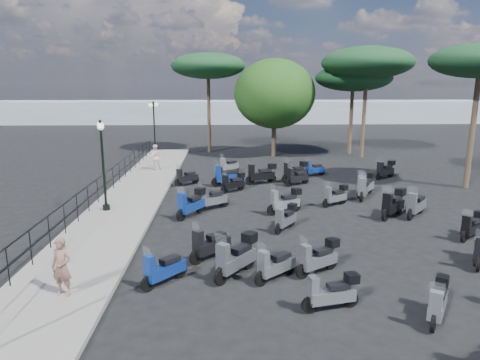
{
  "coord_description": "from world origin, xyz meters",
  "views": [
    {
      "loc": [
        -2.0,
        -16.86,
        5.46
      ],
      "look_at": [
        -1.34,
        1.92,
        1.2
      ],
      "focal_mm": 32.0,
      "sensor_mm": 36.0,
      "label": 1
    }
  ],
  "objects_px": {
    "lamp_post_2": "(154,126)",
    "scooter_18": "(438,303)",
    "scooter_17": "(314,169)",
    "scooter_16": "(261,174)",
    "pedestrian_far": "(155,157)",
    "scooter_14": "(286,219)",
    "scooter_11": "(227,177)",
    "pine_2": "(208,66)",
    "scooter_6": "(331,293)",
    "broadleaf_tree": "(275,94)",
    "scooter_13": "(318,258)",
    "scooter_26": "(472,226)",
    "scooter_20": "(393,205)",
    "woman": "(62,267)",
    "scooter_4": "(186,178)",
    "scooter_10": "(233,183)",
    "scooter_27": "(365,185)",
    "scooter_9": "(285,202)",
    "pine_1": "(353,78)",
    "pine_0": "(367,63)",
    "scooter_1": "(163,270)",
    "scooter_21": "(416,206)",
    "scooter_0": "(236,258)",
    "scooter_5": "(229,166)",
    "lamp_post_1": "(103,160)",
    "scooter_8": "(210,245)",
    "scooter_19": "(480,249)",
    "scooter_29": "(385,170)",
    "scooter_2": "(191,204)",
    "scooter_23": "(295,172)",
    "scooter_3": "(211,199)",
    "scooter_15": "(335,196)",
    "scooter_22": "(297,177)"
  },
  "relations": [
    {
      "from": "scooter_3",
      "to": "lamp_post_2",
      "type": "bearing_deg",
      "value": -13.75
    },
    {
      "from": "scooter_16",
      "to": "scooter_21",
      "type": "distance_m",
      "value": 8.56
    },
    {
      "from": "woman",
      "to": "pedestrian_far",
      "type": "height_order",
      "value": "pedestrian_far"
    },
    {
      "from": "scooter_17",
      "to": "scooter_26",
      "type": "height_order",
      "value": "same"
    },
    {
      "from": "scooter_23",
      "to": "scooter_15",
      "type": "bearing_deg",
      "value": 159.57
    },
    {
      "from": "scooter_5",
      "to": "scooter_21",
      "type": "distance_m",
      "value": 12.07
    },
    {
      "from": "scooter_1",
      "to": "scooter_10",
      "type": "xyz_separation_m",
      "value": [
        2.11,
        10.27,
        0.03
      ]
    },
    {
      "from": "scooter_2",
      "to": "scooter_6",
      "type": "bearing_deg",
      "value": 149.96
    },
    {
      "from": "scooter_10",
      "to": "scooter_13",
      "type": "bearing_deg",
      "value": 154.02
    },
    {
      "from": "scooter_23",
      "to": "pine_1",
      "type": "xyz_separation_m",
      "value": [
        5.89,
        9.69,
        5.29
      ]
    },
    {
      "from": "scooter_11",
      "to": "scooter_20",
      "type": "bearing_deg",
      "value": -150.96
    },
    {
      "from": "scooter_18",
      "to": "pine_1",
      "type": "bearing_deg",
      "value": -67.77
    },
    {
      "from": "lamp_post_2",
      "to": "scooter_17",
      "type": "bearing_deg",
      "value": -13.9
    },
    {
      "from": "scooter_0",
      "to": "scooter_26",
      "type": "relative_size",
      "value": 1.22
    },
    {
      "from": "scooter_6",
      "to": "broadleaf_tree",
      "type": "distance_m",
      "value": 23.22
    },
    {
      "from": "lamp_post_1",
      "to": "scooter_14",
      "type": "distance_m",
      "value": 8.01
    },
    {
      "from": "scooter_8",
      "to": "scooter_11",
      "type": "relative_size",
      "value": 0.76
    },
    {
      "from": "scooter_19",
      "to": "scooter_29",
      "type": "distance_m",
      "value": 12.21
    },
    {
      "from": "scooter_4",
      "to": "scooter_29",
      "type": "bearing_deg",
      "value": -122.87
    },
    {
      "from": "scooter_5",
      "to": "scooter_26",
      "type": "distance_m",
      "value": 14.67
    },
    {
      "from": "scooter_14",
      "to": "scooter_22",
      "type": "bearing_deg",
      "value": -67.29
    },
    {
      "from": "scooter_0",
      "to": "scooter_18",
      "type": "relative_size",
      "value": 1.19
    },
    {
      "from": "lamp_post_1",
      "to": "scooter_16",
      "type": "bearing_deg",
      "value": 19.63
    },
    {
      "from": "lamp_post_2",
      "to": "woman",
      "type": "relative_size",
      "value": 2.66
    },
    {
      "from": "woman",
      "to": "scooter_3",
      "type": "height_order",
      "value": "woman"
    },
    {
      "from": "scooter_11",
      "to": "broadleaf_tree",
      "type": "bearing_deg",
      "value": -41.18
    },
    {
      "from": "scooter_14",
      "to": "scooter_21",
      "type": "xyz_separation_m",
      "value": [
        5.65,
        1.44,
        0.04
      ]
    },
    {
      "from": "scooter_17",
      "to": "scooter_16",
      "type": "bearing_deg",
      "value": 96.62
    },
    {
      "from": "scooter_8",
      "to": "scooter_29",
      "type": "height_order",
      "value": "scooter_8"
    },
    {
      "from": "pedestrian_far",
      "to": "scooter_14",
      "type": "distance_m",
      "value": 13.06
    },
    {
      "from": "scooter_13",
      "to": "pine_0",
      "type": "relative_size",
      "value": 0.18
    },
    {
      "from": "scooter_27",
      "to": "broadleaf_tree",
      "type": "height_order",
      "value": "broadleaf_tree"
    },
    {
      "from": "scooter_2",
      "to": "pine_2",
      "type": "distance_m",
      "value": 18.31
    },
    {
      "from": "scooter_18",
      "to": "scooter_8",
      "type": "bearing_deg",
      "value": -1.1
    },
    {
      "from": "scooter_27",
      "to": "scooter_9",
      "type": "bearing_deg",
      "value": 71.39
    },
    {
      "from": "scooter_17",
      "to": "scooter_23",
      "type": "xyz_separation_m",
      "value": [
        -1.34,
        -1.35,
        0.13
      ]
    },
    {
      "from": "pedestrian_far",
      "to": "scooter_14",
      "type": "xyz_separation_m",
      "value": [
        6.68,
        -11.21,
        -0.48
      ]
    },
    {
      "from": "woman",
      "to": "scooter_16",
      "type": "distance_m",
      "value": 14.18
    },
    {
      "from": "lamp_post_2",
      "to": "scooter_18",
      "type": "bearing_deg",
      "value": -48.93
    },
    {
      "from": "scooter_11",
      "to": "pine_2",
      "type": "relative_size",
      "value": 0.23
    },
    {
      "from": "scooter_11",
      "to": "scooter_17",
      "type": "bearing_deg",
      "value": -86.82
    },
    {
      "from": "scooter_5",
      "to": "pine_0",
      "type": "height_order",
      "value": "pine_0"
    },
    {
      "from": "scooter_4",
      "to": "scooter_5",
      "type": "relative_size",
      "value": 0.98
    },
    {
      "from": "scooter_9",
      "to": "pine_0",
      "type": "bearing_deg",
      "value": -56.56
    },
    {
      "from": "lamp_post_1",
      "to": "scooter_19",
      "type": "distance_m",
      "value": 14.28
    },
    {
      "from": "scooter_5",
      "to": "scooter_20",
      "type": "xyz_separation_m",
      "value": [
        6.73,
        -9.31,
        0.12
      ]
    },
    {
      "from": "scooter_29",
      "to": "broadleaf_tree",
      "type": "distance_m",
      "value": 10.74
    },
    {
      "from": "scooter_26",
      "to": "scooter_6",
      "type": "bearing_deg",
      "value": 89.05
    },
    {
      "from": "scooter_13",
      "to": "scooter_26",
      "type": "distance_m",
      "value": 6.68
    },
    {
      "from": "scooter_4",
      "to": "scooter_10",
      "type": "distance_m",
      "value": 2.95
    }
  ]
}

